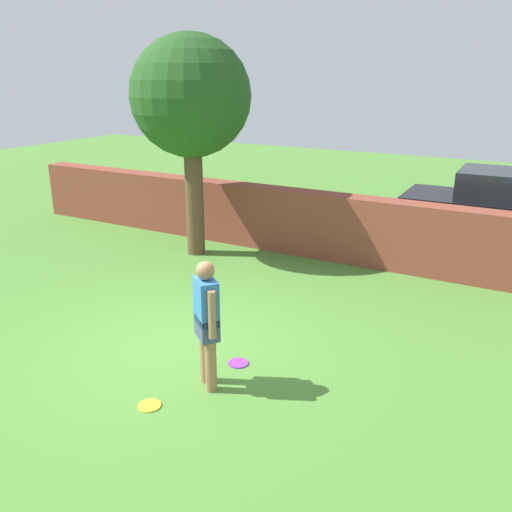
# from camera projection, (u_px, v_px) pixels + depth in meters

# --- Properties ---
(ground_plane) EXTENTS (40.00, 40.00, 0.00)m
(ground_plane) POSITION_uv_depth(u_px,v_px,m) (179.00, 345.00, 7.63)
(ground_plane) COLOR #4C8433
(brick_wall) EXTENTS (12.01, 0.50, 1.34)m
(brick_wall) POSITION_uv_depth(u_px,v_px,m) (249.00, 215.00, 11.91)
(brick_wall) COLOR brown
(brick_wall) RESTS_ON ground
(tree) EXTENTS (2.37, 2.37, 4.40)m
(tree) POSITION_uv_depth(u_px,v_px,m) (191.00, 99.00, 10.50)
(tree) COLOR brown
(tree) RESTS_ON ground
(person) EXTENTS (0.44, 0.40, 1.62)m
(person) POSITION_uv_depth(u_px,v_px,m) (207.00, 319.00, 6.36)
(person) COLOR #9E704C
(person) RESTS_ON ground
(car) EXTENTS (4.24, 2.00, 1.72)m
(car) POSITION_uv_depth(u_px,v_px,m) (506.00, 212.00, 11.39)
(car) COLOR black
(car) RESTS_ON ground
(frisbee_yellow) EXTENTS (0.27, 0.27, 0.02)m
(frisbee_yellow) POSITION_uv_depth(u_px,v_px,m) (149.00, 405.00, 6.23)
(frisbee_yellow) COLOR yellow
(frisbee_yellow) RESTS_ON ground
(frisbee_purple) EXTENTS (0.27, 0.27, 0.02)m
(frisbee_purple) POSITION_uv_depth(u_px,v_px,m) (238.00, 363.00, 7.14)
(frisbee_purple) COLOR purple
(frisbee_purple) RESTS_ON ground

